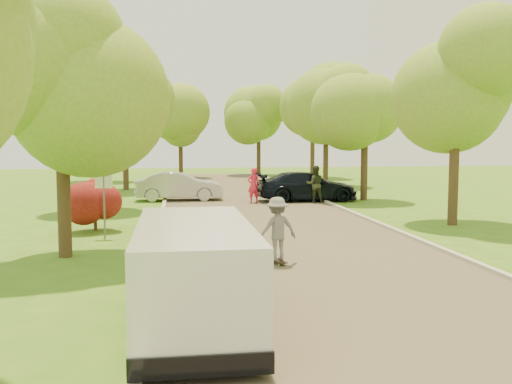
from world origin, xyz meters
TOP-DOWN VIEW (x-y plane):
  - ground at (0.00, 0.00)m, footprint 100.00×100.00m
  - road at (0.00, 8.00)m, footprint 8.00×60.00m
  - curb_left at (-4.05, 8.00)m, footprint 0.18×60.00m
  - curb_right at (4.05, 8.00)m, footprint 0.18×60.00m
  - street_sign at (-5.80, 4.00)m, footprint 0.55×0.06m
  - red_shrub at (-6.30, 5.50)m, footprint 1.70×1.70m
  - tree_l_mida at (-6.30, 1.00)m, footprint 4.71×4.60m
  - tree_l_midb at (-6.81, 12.00)m, footprint 4.30×4.20m
  - tree_l_far at (-6.39, 22.00)m, footprint 4.92×4.80m
  - tree_r_mida at (7.02, 5.00)m, footprint 5.13×5.00m
  - tree_r_midb at (6.60, 14.00)m, footprint 4.51×4.40m
  - tree_r_far at (7.23, 24.00)m, footprint 5.33×5.20m
  - tree_bg_a at (-8.78, 30.00)m, footprint 5.12×5.00m
  - tree_bg_b at (8.22, 32.00)m, footprint 5.12×5.00m
  - tree_bg_c at (-2.79, 34.00)m, footprint 4.92×4.80m
  - tree_bg_d at (4.22, 36.00)m, footprint 5.12×5.00m
  - minivan at (-3.20, -5.43)m, footprint 1.93×4.84m
  - silver_sedan at (-3.30, 15.21)m, footprint 4.58×1.68m
  - dark_sedan at (3.30, 13.94)m, footprint 5.31×2.27m
  - longboard at (-0.92, -0.71)m, footprint 0.41×0.87m
  - skateboarder at (-0.92, -0.71)m, footprint 1.16×0.82m
  - person_striped at (0.42, 13.46)m, footprint 0.76×0.63m
  - person_olive at (3.50, 13.04)m, footprint 0.97×0.78m

SIDE VIEW (x-z plane):
  - ground at x=0.00m, z-range 0.00..0.00m
  - road at x=0.00m, z-range 0.00..0.01m
  - curb_left at x=-4.05m, z-range 0.00..0.12m
  - curb_right at x=4.05m, z-range 0.00..0.12m
  - longboard at x=-0.92m, z-range 0.04..0.14m
  - silver_sedan at x=-3.30m, z-range 0.00..1.50m
  - dark_sedan at x=3.30m, z-range 0.00..1.52m
  - person_striped at x=0.42m, z-range 0.00..1.79m
  - skateboarder at x=-0.92m, z-range 0.11..1.74m
  - person_olive at x=3.50m, z-range 0.00..1.89m
  - minivan at x=-3.20m, z-range 0.05..1.85m
  - red_shrub at x=-6.30m, z-range 0.12..2.07m
  - street_sign at x=-5.80m, z-range 0.48..2.65m
  - tree_l_midb at x=-6.81m, z-range 1.28..7.89m
  - tree_r_midb at x=6.60m, z-range 1.38..8.38m
  - tree_bg_c at x=-2.79m, z-range 1.35..8.69m
  - tree_l_mida at x=-6.30m, z-range 1.48..8.87m
  - tree_bg_a at x=-8.78m, z-range 1.45..9.18m
  - tree_bg_d at x=4.22m, z-range 1.45..9.18m
  - tree_l_far at x=-6.39m, z-range 1.57..9.36m
  - tree_r_mida at x=7.02m, z-range 1.56..9.51m
  - tree_bg_b at x=8.22m, z-range 1.56..9.51m
  - tree_r_far at x=7.23m, z-range 1.66..10.00m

